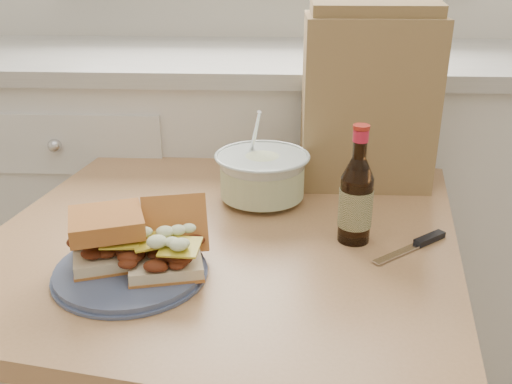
{
  "coord_description": "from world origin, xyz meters",
  "views": [
    {
      "loc": [
        0.09,
        0.02,
        1.22
      ],
      "look_at": [
        0.04,
        1.0,
        0.8
      ],
      "focal_mm": 40.0,
      "sensor_mm": 36.0,
      "label": 1
    }
  ],
  "objects_px": {
    "dining_table": "(227,276)",
    "plate": "(130,271)",
    "coleslaw_bowl": "(262,178)",
    "paper_bag": "(367,102)",
    "beer_bottle": "(356,199)"
  },
  "relations": [
    {
      "from": "plate",
      "to": "coleslaw_bowl",
      "type": "relative_size",
      "value": 1.23
    },
    {
      "from": "plate",
      "to": "beer_bottle",
      "type": "distance_m",
      "value": 0.41
    },
    {
      "from": "dining_table",
      "to": "plate",
      "type": "height_order",
      "value": "plate"
    },
    {
      "from": "dining_table",
      "to": "paper_bag",
      "type": "bearing_deg",
      "value": 52.95
    },
    {
      "from": "beer_bottle",
      "to": "paper_bag",
      "type": "relative_size",
      "value": 0.6
    },
    {
      "from": "beer_bottle",
      "to": "paper_bag",
      "type": "xyz_separation_m",
      "value": [
        0.05,
        0.3,
        0.1
      ]
    },
    {
      "from": "dining_table",
      "to": "plate",
      "type": "distance_m",
      "value": 0.25
    },
    {
      "from": "plate",
      "to": "coleslaw_bowl",
      "type": "height_order",
      "value": "coleslaw_bowl"
    },
    {
      "from": "dining_table",
      "to": "plate",
      "type": "bearing_deg",
      "value": -118.87
    },
    {
      "from": "coleslaw_bowl",
      "to": "beer_bottle",
      "type": "height_order",
      "value": "beer_bottle"
    },
    {
      "from": "paper_bag",
      "to": "plate",
      "type": "bearing_deg",
      "value": -134.14
    },
    {
      "from": "coleslaw_bowl",
      "to": "plate",
      "type": "bearing_deg",
      "value": -122.89
    },
    {
      "from": "dining_table",
      "to": "paper_bag",
      "type": "height_order",
      "value": "paper_bag"
    },
    {
      "from": "coleslaw_bowl",
      "to": "paper_bag",
      "type": "xyz_separation_m",
      "value": [
        0.23,
        0.13,
        0.13
      ]
    },
    {
      "from": "plate",
      "to": "paper_bag",
      "type": "height_order",
      "value": "paper_bag"
    }
  ]
}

